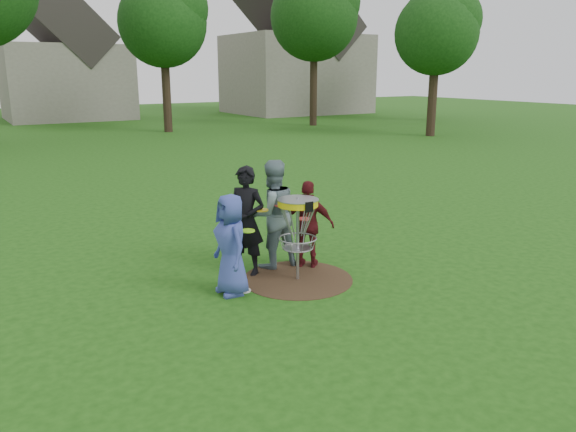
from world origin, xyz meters
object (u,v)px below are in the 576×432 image
player_maroon (308,225)px  disc_golf_basket (298,219)px  player_black (246,221)px  player_blue (231,245)px  player_grey (272,214)px

player_maroon → disc_golf_basket: size_ratio=1.09×
player_black → disc_golf_basket: 0.91m
player_blue → player_maroon: player_blue is taller
player_blue → player_maroon: size_ratio=1.03×
player_grey → disc_golf_basket: (0.03, -0.78, 0.09)m
player_black → player_maroon: 1.10m
player_blue → player_black: bearing=138.6°
player_blue → player_grey: (1.14, 0.75, 0.16)m
player_blue → player_grey: player_grey is taller
player_grey → player_maroon: bearing=148.3°
player_black → player_grey: size_ratio=0.97×
player_blue → disc_golf_basket: bearing=89.2°
player_grey → player_maroon: player_grey is taller
player_grey → player_maroon: size_ratio=1.23×
player_blue → player_grey: bearing=123.9°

